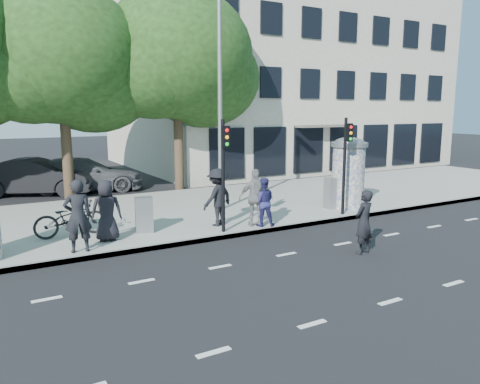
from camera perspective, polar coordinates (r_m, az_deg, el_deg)
ground at (r=11.64m, az=9.73°, el=-9.33°), size 120.00×120.00×0.00m
sidewalk at (r=17.81m, az=-5.84°, el=-2.17°), size 40.00×8.00×0.15m
curb at (r=14.39m, az=0.66°, el=-5.08°), size 40.00×0.10×0.16m
lane_dash_near at (r=10.17m, az=17.85°, el=-12.61°), size 32.00×0.12×0.01m
lane_dash_far at (r=12.69m, az=5.66°, el=-7.57°), size 32.00×0.12×0.01m
ad_column_right at (r=18.10m, az=13.07°, el=2.52°), size 1.36×1.36×2.65m
traffic_pole_near at (r=13.90m, az=-1.97°, el=3.43°), size 0.22×0.31×3.40m
traffic_pole_far at (r=16.69m, az=12.77°, el=4.31°), size 0.22×0.31×3.40m
street_lamp at (r=17.00m, az=-2.38°, el=13.30°), size 0.25×0.93×8.00m
tree_near_left at (r=21.51m, az=-21.03°, el=15.38°), size 6.80×6.80×8.97m
tree_center at (r=22.54m, az=-7.74°, el=16.30°), size 7.00×7.00×9.30m
building at (r=34.27m, az=4.01°, el=13.68°), size 20.30×15.85×12.00m
ped_a at (r=13.70m, az=-15.97°, el=-2.18°), size 0.94×0.71×1.75m
ped_b at (r=12.82m, az=-19.17°, el=-2.78°), size 0.73×0.51×1.92m
ped_c at (r=14.87m, az=2.81°, el=-1.22°), size 0.93×0.84×1.56m
ped_d at (r=14.91m, az=-2.76°, el=-0.64°), size 1.36×1.07×1.84m
ped_e at (r=14.82m, az=1.95°, el=-0.70°), size 1.23×0.99×1.84m
man_road at (r=12.91m, az=14.86°, el=-3.57°), size 0.70×0.53×1.74m
bicycle at (r=14.56m, az=-19.96°, el=-3.02°), size 0.75×2.07×1.09m
cabinet_left at (r=14.43m, az=-11.62°, el=-2.74°), size 0.59×0.48×1.08m
cabinet_right at (r=17.90m, az=11.21°, el=-0.10°), size 0.56×0.41×1.17m
car_mid at (r=22.93m, az=-23.53°, el=1.69°), size 3.69×5.28×1.65m
car_right at (r=23.24m, az=-18.52°, el=2.03°), size 3.39×5.81×1.58m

